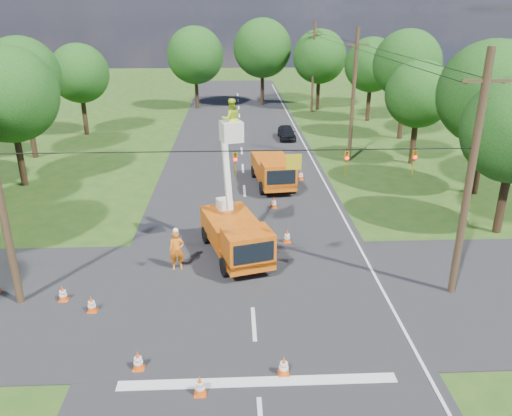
{
  "coord_description": "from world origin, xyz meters",
  "views": [
    {
      "loc": [
        -0.64,
        -16.01,
        11.2
      ],
      "look_at": [
        0.33,
        5.5,
        2.6
      ],
      "focal_mm": 35.0,
      "sensor_mm": 36.0,
      "label": 1
    }
  ],
  "objects_px": {
    "tree_left_d": "(9,95)",
    "ground_worker": "(177,250)",
    "traffic_cone_1": "(284,366)",
    "pole_right_near": "(470,178)",
    "traffic_cone_5": "(63,293)",
    "tree_far_a": "(195,55)",
    "traffic_cone_7": "(301,175)",
    "pole_right_mid": "(353,95)",
    "pole_right_far": "(313,67)",
    "tree_right_b": "(491,94)",
    "tree_left_f": "(79,73)",
    "distant_car": "(287,132)",
    "tree_right_c": "(419,94)",
    "tree_far_c": "(320,57)",
    "tree_far_b": "(262,48)",
    "bucket_truck": "(236,226)",
    "second_truck": "(273,170)",
    "traffic_cone_8": "(138,361)",
    "traffic_cone_2": "(287,236)",
    "tree_right_d": "(407,64)",
    "tree_right_e": "(372,65)",
    "traffic_cone_4": "(92,304)",
    "traffic_cone_0": "(200,386)",
    "pole_left": "(0,200)",
    "tree_left_e": "(22,75)",
    "traffic_cone_3": "(274,203)"
  },
  "relations": [
    {
      "from": "ground_worker",
      "to": "traffic_cone_4",
      "type": "distance_m",
      "value": 4.61
    },
    {
      "from": "traffic_cone_1",
      "to": "traffic_cone_4",
      "type": "relative_size",
      "value": 1.0
    },
    {
      "from": "traffic_cone_7",
      "to": "pole_right_mid",
      "type": "bearing_deg",
      "value": 46.96
    },
    {
      "from": "second_truck",
      "to": "traffic_cone_8",
      "type": "height_order",
      "value": "second_truck"
    },
    {
      "from": "bucket_truck",
      "to": "ground_worker",
      "type": "height_order",
      "value": "bucket_truck"
    },
    {
      "from": "traffic_cone_2",
      "to": "traffic_cone_8",
      "type": "distance_m",
      "value": 11.19
    },
    {
      "from": "second_truck",
      "to": "traffic_cone_5",
      "type": "relative_size",
      "value": 8.36
    },
    {
      "from": "distant_car",
      "to": "tree_far_a",
      "type": "xyz_separation_m",
      "value": [
        -9.23,
        15.83,
        5.57
      ]
    },
    {
      "from": "tree_left_f",
      "to": "tree_right_d",
      "type": "xyz_separation_m",
      "value": [
        29.6,
        -3.0,
        0.99
      ]
    },
    {
      "from": "tree_right_b",
      "to": "pole_right_near",
      "type": "bearing_deg",
      "value": -118.44
    },
    {
      "from": "pole_right_mid",
      "to": "pole_right_far",
      "type": "distance_m",
      "value": 20.0
    },
    {
      "from": "traffic_cone_0",
      "to": "tree_far_b",
      "type": "distance_m",
      "value": 51.29
    },
    {
      "from": "ground_worker",
      "to": "tree_far_b",
      "type": "distance_m",
      "value": 43.31
    },
    {
      "from": "pole_right_mid",
      "to": "tree_far_b",
      "type": "height_order",
      "value": "tree_far_b"
    },
    {
      "from": "second_truck",
      "to": "traffic_cone_5",
      "type": "bearing_deg",
      "value": -131.13
    },
    {
      "from": "distant_car",
      "to": "pole_right_near",
      "type": "bearing_deg",
      "value": -81.75
    },
    {
      "from": "traffic_cone_8",
      "to": "traffic_cone_7",
      "type": "bearing_deg",
      "value": 67.84
    },
    {
      "from": "bucket_truck",
      "to": "traffic_cone_2",
      "type": "height_order",
      "value": "bucket_truck"
    },
    {
      "from": "distant_car",
      "to": "pole_right_near",
      "type": "relative_size",
      "value": 0.37
    },
    {
      "from": "pole_left",
      "to": "tree_far_a",
      "type": "distance_m",
      "value": 43.27
    },
    {
      "from": "traffic_cone_5",
      "to": "tree_right_b",
      "type": "distance_m",
      "value": 26.44
    },
    {
      "from": "second_truck",
      "to": "traffic_cone_4",
      "type": "distance_m",
      "value": 17.05
    },
    {
      "from": "traffic_cone_7",
      "to": "tree_left_f",
      "type": "distance_m",
      "value": 24.53
    },
    {
      "from": "traffic_cone_5",
      "to": "pole_right_far",
      "type": "distance_m",
      "value": 43.42
    },
    {
      "from": "tree_left_f",
      "to": "tree_right_b",
      "type": "bearing_deg",
      "value": -31.13
    },
    {
      "from": "traffic_cone_1",
      "to": "pole_right_near",
      "type": "relative_size",
      "value": 0.07
    },
    {
      "from": "tree_left_f",
      "to": "tree_right_d",
      "type": "height_order",
      "value": "tree_right_d"
    },
    {
      "from": "tree_right_c",
      "to": "tree_right_e",
      "type": "bearing_deg",
      "value": 87.85
    },
    {
      "from": "traffic_cone_2",
      "to": "traffic_cone_5",
      "type": "distance_m",
      "value": 11.02
    },
    {
      "from": "traffic_cone_4",
      "to": "tree_far_b",
      "type": "xyz_separation_m",
      "value": [
        9.38,
        45.85,
        6.45
      ]
    },
    {
      "from": "bucket_truck",
      "to": "traffic_cone_0",
      "type": "distance_m",
      "value": 9.52
    },
    {
      "from": "traffic_cone_0",
      "to": "pole_left",
      "type": "xyz_separation_m",
      "value": [
        -7.68,
        5.65,
        4.14
      ]
    },
    {
      "from": "tree_right_b",
      "to": "tree_left_f",
      "type": "bearing_deg",
      "value": 148.87
    },
    {
      "from": "traffic_cone_8",
      "to": "tree_far_b",
      "type": "relative_size",
      "value": 0.07
    },
    {
      "from": "tree_far_a",
      "to": "tree_far_c",
      "type": "distance_m",
      "value": 14.53
    },
    {
      "from": "traffic_cone_2",
      "to": "pole_right_mid",
      "type": "relative_size",
      "value": 0.07
    },
    {
      "from": "tree_right_c",
      "to": "tree_far_c",
      "type": "height_order",
      "value": "tree_far_c"
    },
    {
      "from": "tree_right_c",
      "to": "tree_left_d",
      "type": "bearing_deg",
      "value": -171.93
    },
    {
      "from": "bucket_truck",
      "to": "traffic_cone_8",
      "type": "bearing_deg",
      "value": -128.41
    },
    {
      "from": "pole_right_near",
      "to": "distant_car",
      "type": "bearing_deg",
      "value": 98.92
    },
    {
      "from": "traffic_cone_0",
      "to": "tree_right_e",
      "type": "distance_m",
      "value": 43.89
    },
    {
      "from": "bucket_truck",
      "to": "traffic_cone_4",
      "type": "relative_size",
      "value": 10.65
    },
    {
      "from": "traffic_cone_3",
      "to": "pole_right_far",
      "type": "height_order",
      "value": "pole_right_far"
    },
    {
      "from": "tree_left_f",
      "to": "tree_right_e",
      "type": "xyz_separation_m",
      "value": [
        28.6,
        5.0,
        0.13
      ]
    },
    {
      "from": "tree_left_d",
      "to": "ground_worker",
      "type": "bearing_deg",
      "value": -46.84
    },
    {
      "from": "pole_left",
      "to": "tree_left_e",
      "type": "height_order",
      "value": "tree_left_e"
    },
    {
      "from": "pole_right_mid",
      "to": "tree_left_d",
      "type": "bearing_deg",
      "value": -167.99
    },
    {
      "from": "traffic_cone_5",
      "to": "tree_right_c",
      "type": "height_order",
      "value": "tree_right_c"
    },
    {
      "from": "traffic_cone_5",
      "to": "tree_far_a",
      "type": "height_order",
      "value": "tree_far_a"
    },
    {
      "from": "distant_car",
      "to": "pole_right_mid",
      "type": "height_order",
      "value": "pole_right_mid"
    }
  ]
}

